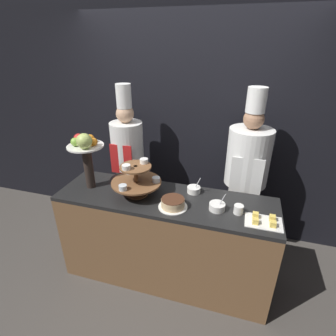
{
  "coord_description": "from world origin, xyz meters",
  "views": [
    {
      "loc": [
        0.59,
        -1.61,
        2.19
      ],
      "look_at": [
        0.0,
        0.39,
        1.18
      ],
      "focal_mm": 28.0,
      "sensor_mm": 36.0,
      "label": 1
    }
  ],
  "objects": [
    {
      "name": "ground_plane",
      "position": [
        0.0,
        0.0,
        0.0
      ],
      "size": [
        14.0,
        14.0,
        0.0
      ],
      "primitive_type": "plane",
      "color": "#47423D"
    },
    {
      "name": "cup_white",
      "position": [
        0.64,
        0.24,
        0.97
      ],
      "size": [
        0.08,
        0.08,
        0.07
      ],
      "color": "white",
      "rests_on": "buffet_counter"
    },
    {
      "name": "serving_bowl_near",
      "position": [
        0.47,
        0.24,
        0.96
      ],
      "size": [
        0.13,
        0.13,
        0.16
      ],
      "color": "white",
      "rests_on": "buffet_counter"
    },
    {
      "name": "chef_left",
      "position": [
        -0.62,
        0.87,
        0.99
      ],
      "size": [
        0.36,
        0.36,
        1.81
      ],
      "color": "#38332D",
      "rests_on": "ground_plane"
    },
    {
      "name": "fruit_pedestal",
      "position": [
        -0.74,
        0.27,
        1.31
      ],
      "size": [
        0.33,
        0.33,
        0.56
      ],
      "color": "#2D231E",
      "rests_on": "buffet_counter"
    },
    {
      "name": "wall_back",
      "position": [
        0.0,
        1.27,
        1.4
      ],
      "size": [
        10.0,
        0.06,
        2.8
      ],
      "color": "black",
      "rests_on": "ground_plane"
    },
    {
      "name": "cake_square_tray",
      "position": [
        0.84,
        0.17,
        0.95
      ],
      "size": [
        0.28,
        0.19,
        0.05
      ],
      "color": "white",
      "rests_on": "buffet_counter"
    },
    {
      "name": "cake_round",
      "position": [
        0.11,
        0.17,
        0.97
      ],
      "size": [
        0.25,
        0.25,
        0.08
      ],
      "color": "white",
      "rests_on": "buffet_counter"
    },
    {
      "name": "chef_center_left",
      "position": [
        0.68,
        0.87,
        0.99
      ],
      "size": [
        0.42,
        0.42,
        1.84
      ],
      "color": "black",
      "rests_on": "ground_plane"
    },
    {
      "name": "tiered_stand",
      "position": [
        -0.26,
        0.28,
        1.09
      ],
      "size": [
        0.45,
        0.45,
        0.33
      ],
      "color": "brown",
      "rests_on": "buffet_counter"
    },
    {
      "name": "serving_bowl_far",
      "position": [
        0.23,
        0.46,
        0.96
      ],
      "size": [
        0.12,
        0.12,
        0.16
      ],
      "color": "white",
      "rests_on": "buffet_counter"
    },
    {
      "name": "buffet_counter",
      "position": [
        0.0,
        0.29,
        0.47
      ],
      "size": [
        1.97,
        0.58,
        0.93
      ],
      "color": "brown",
      "rests_on": "ground_plane"
    }
  ]
}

